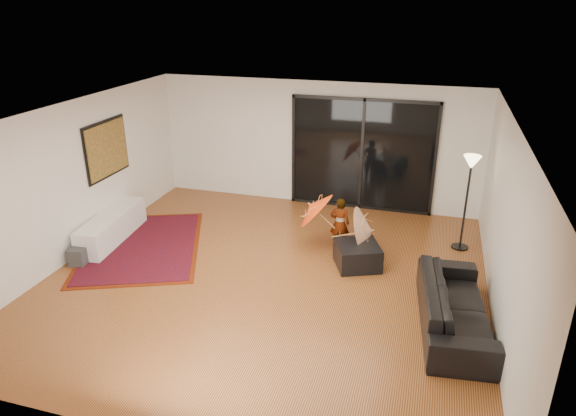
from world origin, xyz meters
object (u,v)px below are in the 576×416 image
at_px(ottoman, 357,255).
at_px(sofa, 455,306).
at_px(media_console, 112,227).
at_px(child, 340,223).

bearing_deg(ottoman, sofa, -41.05).
distance_m(media_console, sofa, 6.29).
height_order(media_console, ottoman, media_console).
height_order(media_console, child, child).
bearing_deg(media_console, child, 6.23).
relative_size(ottoman, child, 0.72).
bearing_deg(media_console, ottoman, -2.02).
height_order(sofa, ottoman, sofa).
bearing_deg(child, sofa, 130.30).
relative_size(media_console, ottoman, 2.68).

